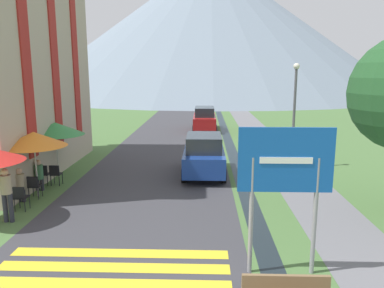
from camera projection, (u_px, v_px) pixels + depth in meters
name	position (u px, v px, depth m)	size (l,w,h in m)	color
ground_plane	(210.00, 141.00, 24.63)	(160.00, 160.00, 0.00)	#476B38
road	(181.00, 121.00, 34.52)	(6.40, 60.00, 0.01)	#38383D
footpath	(248.00, 121.00, 34.32)	(2.20, 60.00, 0.01)	slate
drainage_channel	(221.00, 121.00, 34.40)	(0.60, 60.00, 0.00)	black
crosswalk_marking	(110.00, 275.00, 8.39)	(5.44, 2.54, 0.01)	yellow
mountain_distant	(210.00, 27.00, 76.90)	(74.80, 74.80, 27.10)	slate
road_sign	(285.00, 175.00, 8.09)	(2.06, 0.11, 3.35)	gray
parked_car_near	(204.00, 155.00, 16.40)	(1.84, 3.91, 1.82)	navy
parked_car_far	(205.00, 119.00, 28.97)	(1.78, 4.59, 1.82)	#A31919
cafe_chair_near_right	(20.00, 196.00, 12.19)	(0.40, 0.40, 0.85)	black
cafe_chair_middle	(34.00, 185.00, 13.39)	(0.40, 0.40, 0.85)	black
cafe_chair_far_left	(55.00, 173.00, 14.95)	(0.40, 0.40, 0.85)	black
cafe_chair_far_right	(44.00, 173.00, 14.95)	(0.40, 0.40, 0.85)	black
cafe_umbrella_middle_orange	(34.00, 139.00, 13.33)	(2.31, 2.31, 2.40)	#B7B2A8
cafe_umbrella_rear_green	(55.00, 129.00, 15.90)	(2.41, 2.41, 2.39)	#B7B2A8
person_standing_terrace	(6.00, 191.00, 11.22)	(0.32, 0.32, 1.68)	#282833
person_seated_near	(20.00, 183.00, 13.03)	(0.32, 0.32, 1.22)	#282833
person_seated_far	(39.00, 173.00, 14.29)	(0.32, 0.32, 1.22)	#282833
streetlamp	(294.00, 107.00, 17.20)	(0.28, 0.28, 4.88)	#515156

